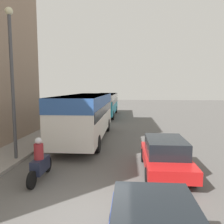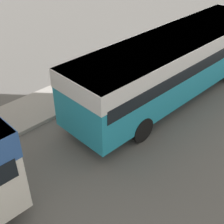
# 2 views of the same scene
# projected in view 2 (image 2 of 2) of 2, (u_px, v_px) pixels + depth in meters

# --- Properties ---
(bus_following) EXTENTS (2.65, 10.88, 2.84)m
(bus_following) POSITION_uv_depth(u_px,v_px,m) (174.00, 59.00, 13.39)
(bus_following) COLOR teal
(bus_following) RESTS_ON ground_plane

